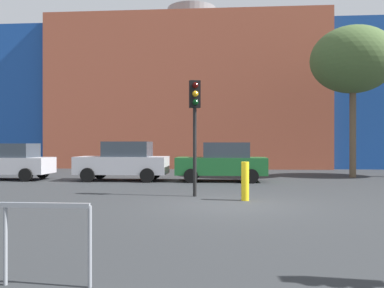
{
  "coord_description": "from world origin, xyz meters",
  "views": [
    {
      "loc": [
        -0.17,
        -11.9,
        1.76
      ],
      "look_at": [
        -1.76,
        8.03,
        1.73
      ],
      "focal_mm": 38.65,
      "sensor_mm": 36.0,
      "label": 1
    }
  ],
  "objects_px": {
    "parked_car_2": "(223,162)",
    "bollard_yellow_0": "(245,181)",
    "parked_car_1": "(124,161)",
    "parked_car_0": "(10,162)",
    "traffic_light_island": "(195,111)",
    "bare_tree_1": "(353,60)"
  },
  "relations": [
    {
      "from": "parked_car_0",
      "to": "bollard_yellow_0",
      "type": "distance_m",
      "value": 12.73
    },
    {
      "from": "parked_car_0",
      "to": "traffic_light_island",
      "type": "distance_m",
      "value": 11.08
    },
    {
      "from": "parked_car_2",
      "to": "bare_tree_1",
      "type": "height_order",
      "value": "bare_tree_1"
    },
    {
      "from": "parked_car_0",
      "to": "bollard_yellow_0",
      "type": "relative_size",
      "value": 3.4
    },
    {
      "from": "parked_car_0",
      "to": "parked_car_1",
      "type": "distance_m",
      "value": 5.61
    },
    {
      "from": "parked_car_2",
      "to": "traffic_light_island",
      "type": "xyz_separation_m",
      "value": [
        -0.89,
        -5.55,
        1.93
      ]
    },
    {
      "from": "parked_car_0",
      "to": "traffic_light_island",
      "type": "height_order",
      "value": "traffic_light_island"
    },
    {
      "from": "parked_car_1",
      "to": "parked_car_2",
      "type": "relative_size",
      "value": 1.02
    },
    {
      "from": "bollard_yellow_0",
      "to": "traffic_light_island",
      "type": "bearing_deg",
      "value": 152.07
    },
    {
      "from": "parked_car_0",
      "to": "traffic_light_island",
      "type": "xyz_separation_m",
      "value": [
        9.38,
        -5.55,
        1.96
      ]
    },
    {
      "from": "traffic_light_island",
      "to": "bare_tree_1",
      "type": "height_order",
      "value": "bare_tree_1"
    },
    {
      "from": "parked_car_1",
      "to": "parked_car_2",
      "type": "xyz_separation_m",
      "value": [
        4.67,
        -0.0,
        -0.02
      ]
    },
    {
      "from": "parked_car_0",
      "to": "bare_tree_1",
      "type": "height_order",
      "value": "bare_tree_1"
    },
    {
      "from": "bollard_yellow_0",
      "to": "parked_car_1",
      "type": "bearing_deg",
      "value": 130.08
    },
    {
      "from": "bare_tree_1",
      "to": "parked_car_0",
      "type": "bearing_deg",
      "value": -171.03
    },
    {
      "from": "parked_car_2",
      "to": "bollard_yellow_0",
      "type": "distance_m",
      "value": 6.46
    },
    {
      "from": "parked_car_1",
      "to": "parked_car_2",
      "type": "distance_m",
      "value": 4.67
    },
    {
      "from": "parked_car_0",
      "to": "bollard_yellow_0",
      "type": "height_order",
      "value": "parked_car_0"
    },
    {
      "from": "bollard_yellow_0",
      "to": "bare_tree_1",
      "type": "bearing_deg",
      "value": 56.73
    },
    {
      "from": "parked_car_0",
      "to": "bare_tree_1",
      "type": "relative_size",
      "value": 0.52
    },
    {
      "from": "parked_car_2",
      "to": "bollard_yellow_0",
      "type": "xyz_separation_m",
      "value": [
        0.73,
        -6.41,
        -0.3
      ]
    },
    {
      "from": "traffic_light_island",
      "to": "bare_tree_1",
      "type": "xyz_separation_m",
      "value": [
        7.58,
        8.23,
        3.22
      ]
    }
  ]
}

